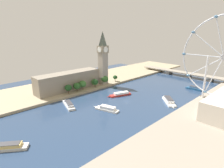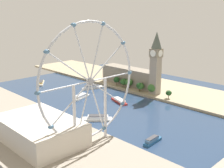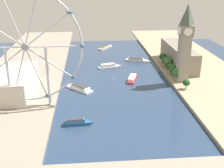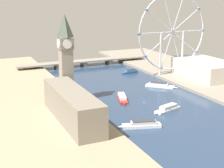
{
  "view_description": "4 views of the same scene",
  "coord_description": "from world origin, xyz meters",
  "px_view_note": "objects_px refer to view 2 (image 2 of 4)",
  "views": [
    {
      "loc": [
        139.81,
        -160.85,
        84.33
      ],
      "look_at": [
        -16.32,
        -9.54,
        20.51
      ],
      "focal_mm": 29.5,
      "sensor_mm": 36.0,
      "label": 1
    },
    {
      "loc": [
        217.97,
        238.17,
        109.2
      ],
      "look_at": [
        -19.66,
        -3.77,
        20.48
      ],
      "focal_mm": 45.64,
      "sensor_mm": 36.0,
      "label": 2
    },
    {
      "loc": [
        27.79,
        301.89,
        110.65
      ],
      "look_at": [
        5.64,
        38.07,
        7.08
      ],
      "focal_mm": 45.56,
      "sensor_mm": 36.0,
      "label": 3
    },
    {
      "loc": [
        -158.57,
        -274.0,
        101.86
      ],
      "look_at": [
        -16.15,
        40.35,
        7.8
      ],
      "focal_mm": 54.26,
      "sensor_mm": 36.0,
      "label": 4
    }
  ],
  "objects_px": {
    "clock_tower": "(156,62)",
    "ferris_wheel": "(90,82)",
    "parliament_block": "(130,76)",
    "tour_boat_1": "(41,83)",
    "tour_boat_4": "(97,118)",
    "tour_boat_3": "(93,87)",
    "riverside_hall": "(40,130)",
    "tour_boat_2": "(81,97)",
    "tour_boat_0": "(119,101)",
    "tour_boat_5": "(153,140)"
  },
  "relations": [
    {
      "from": "parliament_block",
      "to": "tour_boat_2",
      "type": "bearing_deg",
      "value": -3.48
    },
    {
      "from": "tour_boat_3",
      "to": "tour_boat_4",
      "type": "height_order",
      "value": "tour_boat_3"
    },
    {
      "from": "tour_boat_5",
      "to": "parliament_block",
      "type": "bearing_deg",
      "value": 43.38
    },
    {
      "from": "tour_boat_0",
      "to": "tour_boat_3",
      "type": "distance_m",
      "value": 71.05
    },
    {
      "from": "parliament_block",
      "to": "tour_boat_4",
      "type": "relative_size",
      "value": 3.12
    },
    {
      "from": "parliament_block",
      "to": "tour_boat_0",
      "type": "distance_m",
      "value": 76.38
    },
    {
      "from": "tour_boat_0",
      "to": "tour_boat_5",
      "type": "bearing_deg",
      "value": 167.33
    },
    {
      "from": "ferris_wheel",
      "to": "tour_boat_5",
      "type": "relative_size",
      "value": 4.02
    },
    {
      "from": "ferris_wheel",
      "to": "tour_boat_0",
      "type": "xyz_separation_m",
      "value": [
        -98.51,
        -63.26,
        -52.14
      ]
    },
    {
      "from": "tour_boat_1",
      "to": "tour_boat_4",
      "type": "height_order",
      "value": "tour_boat_4"
    },
    {
      "from": "parliament_block",
      "to": "tour_boat_4",
      "type": "bearing_deg",
      "value": 27.89
    },
    {
      "from": "tour_boat_2",
      "to": "tour_boat_5",
      "type": "distance_m",
      "value": 145.69
    },
    {
      "from": "riverside_hall",
      "to": "tour_boat_1",
      "type": "bearing_deg",
      "value": -120.98
    },
    {
      "from": "clock_tower",
      "to": "tour_boat_1",
      "type": "xyz_separation_m",
      "value": [
        72.56,
        -159.45,
        -42.63
      ]
    },
    {
      "from": "clock_tower",
      "to": "tour_boat_4",
      "type": "bearing_deg",
      "value": 5.1
    },
    {
      "from": "tour_boat_5",
      "to": "ferris_wheel",
      "type": "bearing_deg",
      "value": 136.04
    },
    {
      "from": "clock_tower",
      "to": "tour_boat_2",
      "type": "height_order",
      "value": "clock_tower"
    },
    {
      "from": "tour_boat_0",
      "to": "tour_boat_3",
      "type": "bearing_deg",
      "value": 4.87
    },
    {
      "from": "riverside_hall",
      "to": "tour_boat_2",
      "type": "relative_size",
      "value": 2.38
    },
    {
      "from": "ferris_wheel",
      "to": "tour_boat_4",
      "type": "relative_size",
      "value": 3.32
    },
    {
      "from": "parliament_block",
      "to": "riverside_hall",
      "type": "xyz_separation_m",
      "value": [
        191.06,
        71.64,
        -2.73
      ]
    },
    {
      "from": "tour_boat_2",
      "to": "tour_boat_0",
      "type": "bearing_deg",
      "value": -79.93
    },
    {
      "from": "tour_boat_1",
      "to": "tour_boat_3",
      "type": "bearing_deg",
      "value": -116.94
    },
    {
      "from": "parliament_block",
      "to": "tour_boat_0",
      "type": "bearing_deg",
      "value": 32.1
    },
    {
      "from": "clock_tower",
      "to": "parliament_block",
      "type": "distance_m",
      "value": 63.2
    },
    {
      "from": "tour_boat_4",
      "to": "ferris_wheel",
      "type": "bearing_deg",
      "value": 88.42
    },
    {
      "from": "tour_boat_1",
      "to": "tour_boat_2",
      "type": "relative_size",
      "value": 1.0
    },
    {
      "from": "clock_tower",
      "to": "tour_boat_3",
      "type": "relative_size",
      "value": 2.28
    },
    {
      "from": "ferris_wheel",
      "to": "tour_boat_2",
      "type": "height_order",
      "value": "ferris_wheel"
    },
    {
      "from": "tour_boat_2",
      "to": "tour_boat_3",
      "type": "bearing_deg",
      "value": 14.3
    },
    {
      "from": "clock_tower",
      "to": "ferris_wheel",
      "type": "relative_size",
      "value": 0.81
    },
    {
      "from": "ferris_wheel",
      "to": "clock_tower",
      "type": "bearing_deg",
      "value": -162.01
    },
    {
      "from": "ferris_wheel",
      "to": "tour_boat_0",
      "type": "relative_size",
      "value": 2.85
    },
    {
      "from": "parliament_block",
      "to": "tour_boat_3",
      "type": "relative_size",
      "value": 2.65
    },
    {
      "from": "tour_boat_1",
      "to": "tour_boat_2",
      "type": "bearing_deg",
      "value": -144.52
    },
    {
      "from": "ferris_wheel",
      "to": "tour_boat_1",
      "type": "distance_m",
      "value": 227.93
    },
    {
      "from": "tour_boat_0",
      "to": "tour_boat_5",
      "type": "xyz_separation_m",
      "value": [
        58.3,
        96.09,
        0.34
      ]
    },
    {
      "from": "tour_boat_2",
      "to": "ferris_wheel",
      "type": "bearing_deg",
      "value": -141.6
    },
    {
      "from": "parliament_block",
      "to": "ferris_wheel",
      "type": "relative_size",
      "value": 0.94
    },
    {
      "from": "riverside_hall",
      "to": "tour_boat_0",
      "type": "xyz_separation_m",
      "value": [
        -127.36,
        -31.69,
        -10.64
      ]
    },
    {
      "from": "tour_boat_4",
      "to": "tour_boat_5",
      "type": "height_order",
      "value": "tour_boat_5"
    },
    {
      "from": "clock_tower",
      "to": "tour_boat_4",
      "type": "xyz_separation_m",
      "value": [
        109.02,
        9.73,
        -42.4
      ]
    },
    {
      "from": "tour_boat_0",
      "to": "tour_boat_4",
      "type": "height_order",
      "value": "tour_boat_4"
    },
    {
      "from": "clock_tower",
      "to": "riverside_hall",
      "type": "relative_size",
      "value": 1.06
    },
    {
      "from": "tour_boat_1",
      "to": "tour_boat_4",
      "type": "relative_size",
      "value": 1.06
    },
    {
      "from": "tour_boat_1",
      "to": "tour_boat_4",
      "type": "xyz_separation_m",
      "value": [
        36.46,
        169.18,
        0.23
      ]
    },
    {
      "from": "ferris_wheel",
      "to": "tour_boat_5",
      "type": "bearing_deg",
      "value": 140.77
    },
    {
      "from": "parliament_block",
      "to": "tour_boat_4",
      "type": "distance_m",
      "value": 138.16
    },
    {
      "from": "parliament_block",
      "to": "tour_boat_5",
      "type": "distance_m",
      "value": 183.2
    },
    {
      "from": "parliament_block",
      "to": "ferris_wheel",
      "type": "height_order",
      "value": "ferris_wheel"
    }
  ]
}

